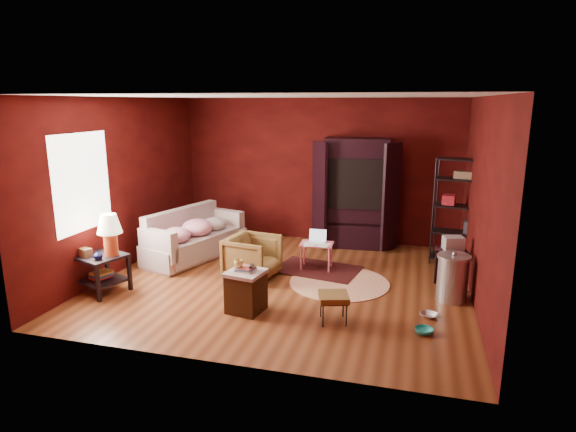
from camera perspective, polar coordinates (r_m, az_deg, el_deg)
name	(u,v)px	position (r m, az deg, el deg)	size (l,w,h in m)	color
room	(282,193)	(7.17, -0.76, 2.77)	(5.54, 5.04, 2.84)	brown
sofa	(195,237)	(8.70, -10.93, -2.46)	(1.97, 0.58, 0.77)	#AE9997
armchair	(252,255)	(7.61, -4.23, -4.63)	(0.73, 0.68, 0.75)	black
pet_bowl_steel	(429,309)	(6.59, 16.39, -10.56)	(0.22, 0.05, 0.22)	silver
pet_bowl_turquoise	(424,325)	(6.14, 15.85, -12.34)	(0.22, 0.07, 0.22)	#29C1BA
vase	(98,255)	(7.28, -21.61, -4.33)	(0.13, 0.14, 0.13)	#0C0F3C
mug	(239,263)	(6.32, -5.87, -5.52)	(0.12, 0.09, 0.12)	#DDC56C
side_table	(106,246)	(7.42, -20.79, -3.33)	(0.75, 0.75, 1.17)	black
sofa_cushions	(193,237)	(8.71, -11.24, -2.40)	(1.27, 2.05, 0.80)	#AE9997
hamper	(246,290)	(6.46, -4.99, -8.77)	(0.53, 0.53, 0.64)	#3E230E
footstool	(334,298)	(6.15, 5.43, -9.64)	(0.45, 0.45, 0.37)	black
rug_round	(339,282)	(7.53, 6.09, -7.84)	(1.58, 1.58, 0.01)	#F2E6CA
rug_oriental	(318,269)	(8.04, 3.52, -6.31)	(1.47, 1.11, 0.01)	#4E1415
laptop_desk	(317,246)	(7.96, 3.41, -3.56)	(0.55, 0.45, 0.66)	pink
tv_armoire	(356,191)	(9.20, 8.01, 2.96)	(1.63, 0.94, 2.07)	black
wire_shelving	(462,207)	(8.58, 19.90, 0.99)	(0.94, 0.53, 1.82)	black
small_stand	(453,250)	(7.52, 18.94, -3.80)	(0.48, 0.48, 0.80)	black
trash_can	(452,278)	(7.13, 18.90, -6.92)	(0.57, 0.57, 0.71)	silver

